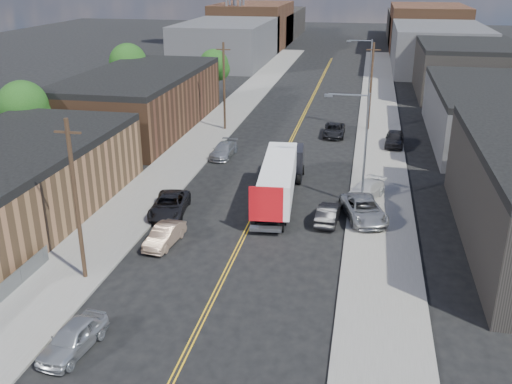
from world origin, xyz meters
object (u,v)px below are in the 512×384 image
at_px(car_left_d, 224,150).
at_px(car_ahead_truck, 334,130).
at_px(car_right_oncoming, 328,214).
at_px(semi_truck, 281,175).
at_px(car_right_lot_a, 364,209).
at_px(car_right_lot_b, 365,191).
at_px(car_left_b, 165,235).
at_px(car_right_lot_c, 395,139).
at_px(car_left_a, 73,338).
at_px(car_left_c, 169,205).

bearing_deg(car_left_d, car_ahead_truck, 46.85).
bearing_deg(car_right_oncoming, car_ahead_truck, -83.28).
xyz_separation_m(semi_truck, car_right_lot_a, (6.70, -3.02, -1.14)).
height_order(semi_truck, car_right_lot_b, semi_truck).
height_order(car_left_b, car_right_lot_c, car_right_lot_c).
bearing_deg(car_ahead_truck, semi_truck, -98.71).
bearing_deg(car_right_lot_c, semi_truck, -115.83).
bearing_deg(car_left_d, car_left_b, -83.95).
bearing_deg(car_left_b, car_left_a, -85.96).
bearing_deg(car_left_c, car_left_d, 80.69).
relative_size(car_left_a, car_ahead_truck, 0.87).
distance_m(car_left_c, car_left_d, 14.72).
bearing_deg(car_ahead_truck, car_right_lot_c, -25.52).
xyz_separation_m(car_left_c, car_right_oncoming, (12.04, 0.81, -0.06)).
relative_size(car_right_lot_a, car_right_lot_c, 1.22).
relative_size(car_right_lot_b, car_right_lot_c, 1.04).
height_order(car_right_lot_c, car_ahead_truck, car_right_lot_c).
relative_size(car_left_a, car_right_lot_c, 0.93).
bearing_deg(car_ahead_truck, car_left_a, -103.63).
height_order(car_left_b, car_ahead_truck, car_ahead_truck).
height_order(car_left_d, car_right_lot_a, car_right_lot_a).
xyz_separation_m(car_left_b, car_right_lot_c, (16.00, 26.35, 0.26)).
bearing_deg(car_left_c, car_left_a, -93.93).
relative_size(semi_truck, car_right_lot_c, 3.04).
distance_m(car_right_oncoming, car_right_lot_b, 5.38).
height_order(car_left_b, car_left_d, car_left_d).
relative_size(car_left_c, car_left_d, 1.14).
xyz_separation_m(car_left_b, car_left_d, (-0.84, 19.72, 0.01)).
height_order(car_right_oncoming, car_ahead_truck, car_right_oncoming).
bearing_deg(car_right_lot_b, car_right_lot_a, -66.10).
xyz_separation_m(car_left_d, car_ahead_truck, (10.34, 9.72, -0.00)).
distance_m(car_right_oncoming, car_ahead_truck, 23.65).
distance_m(car_left_b, car_right_lot_a, 14.77).
height_order(car_left_a, car_left_d, car_left_a).
height_order(car_right_oncoming, car_right_lot_c, car_right_lot_c).
relative_size(car_right_oncoming, car_ahead_truck, 0.85).
xyz_separation_m(car_left_a, car_left_c, (-0.94, 16.93, 0.02)).
height_order(car_right_lot_a, car_ahead_truck, car_right_lot_a).
xyz_separation_m(car_left_d, car_right_lot_c, (16.84, 6.63, 0.25)).
relative_size(car_left_a, car_left_d, 0.90).
bearing_deg(car_ahead_truck, car_right_oncoming, -87.32).
bearing_deg(car_right_lot_c, car_left_c, -125.41).
bearing_deg(car_ahead_truck, car_left_d, -136.86).
bearing_deg(car_right_oncoming, car_left_a, 61.92).
distance_m(car_left_a, car_right_lot_a, 23.02).
height_order(car_left_c, car_right_lot_b, car_right_lot_b).
xyz_separation_m(semi_truck, car_right_oncoming, (4.14, -3.81, -1.39)).
distance_m(car_left_b, car_right_oncoming, 12.13).
height_order(car_right_lot_a, car_right_lot_b, car_right_lot_a).
relative_size(car_left_b, car_right_oncoming, 0.98).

